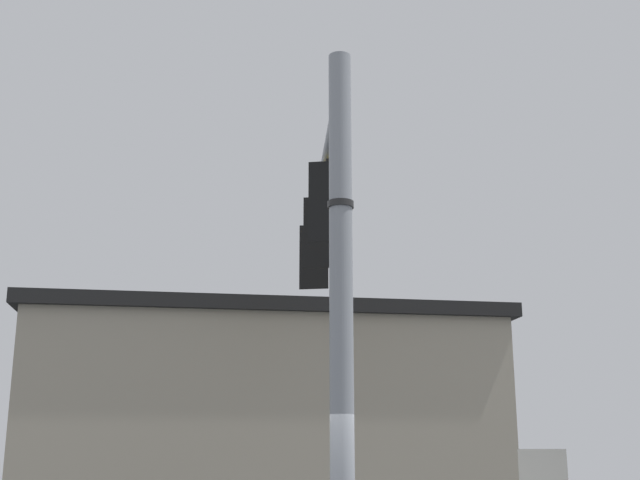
{
  "coord_description": "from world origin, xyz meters",
  "views": [
    {
      "loc": [
        1.29,
        -9.73,
        1.99
      ],
      "look_at": [
        -0.89,
        3.99,
        5.64
      ],
      "focal_mm": 47.2,
      "sensor_mm": 36.0,
      "label": 1
    }
  ],
  "objects_px": {
    "street_name_sign": "(339,212)",
    "traffic_light_mid_inner": "(321,235)",
    "traffic_light_mid_outer": "(316,259)",
    "traffic_light_nearest_pole": "(329,204)"
  },
  "relations": [
    {
      "from": "traffic_light_nearest_pole",
      "to": "traffic_light_mid_inner",
      "type": "xyz_separation_m",
      "value": [
        -0.38,
        1.69,
        0.0
      ]
    },
    {
      "from": "street_name_sign",
      "to": "traffic_light_mid_outer",
      "type": "bearing_deg",
      "value": 102.5
    },
    {
      "from": "traffic_light_mid_outer",
      "to": "street_name_sign",
      "type": "height_order",
      "value": "traffic_light_mid_outer"
    },
    {
      "from": "traffic_light_mid_inner",
      "to": "traffic_light_mid_outer",
      "type": "height_order",
      "value": "same"
    },
    {
      "from": "traffic_light_nearest_pole",
      "to": "street_name_sign",
      "type": "height_order",
      "value": "traffic_light_nearest_pole"
    },
    {
      "from": "street_name_sign",
      "to": "traffic_light_mid_inner",
      "type": "bearing_deg",
      "value": 102.47
    },
    {
      "from": "traffic_light_mid_inner",
      "to": "street_name_sign",
      "type": "xyz_separation_m",
      "value": [
        0.76,
        -3.42,
        -0.64
      ]
    },
    {
      "from": "traffic_light_mid_outer",
      "to": "traffic_light_mid_inner",
      "type": "bearing_deg",
      "value": -77.45
    },
    {
      "from": "traffic_light_nearest_pole",
      "to": "street_name_sign",
      "type": "distance_m",
      "value": 1.88
    },
    {
      "from": "traffic_light_mid_inner",
      "to": "street_name_sign",
      "type": "bearing_deg",
      "value": -77.53
    }
  ]
}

